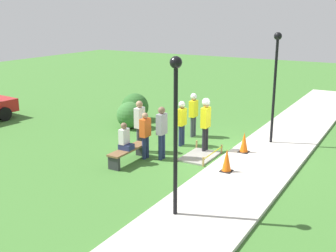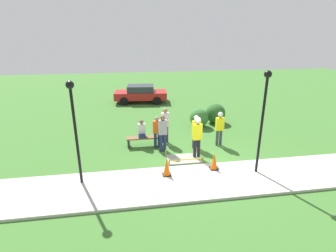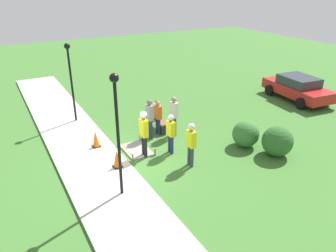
{
  "view_description": "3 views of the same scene",
  "coord_description": "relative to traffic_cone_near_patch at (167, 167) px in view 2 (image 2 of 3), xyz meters",
  "views": [
    {
      "loc": [
        -13.11,
        -5.24,
        4.88
      ],
      "look_at": [
        -0.6,
        2.05,
        0.9
      ],
      "focal_mm": 45.0,
      "sensor_mm": 36.0,
      "label": 1
    },
    {
      "loc": [
        -3.13,
        -9.71,
        5.35
      ],
      "look_at": [
        -1.22,
        2.13,
        1.15
      ],
      "focal_mm": 28.0,
      "sensor_mm": 36.0,
      "label": 2
    },
    {
      "loc": [
        10.49,
        -4.01,
        6.54
      ],
      "look_at": [
        -0.77,
        2.25,
        0.78
      ],
      "focal_mm": 35.0,
      "sensor_mm": 36.0,
      "label": 3
    }
  ],
  "objects": [
    {
      "name": "wet_concrete_patch",
      "position": [
        1.0,
        1.4,
        -0.42
      ],
      "size": [
        1.54,
        1.03,
        0.32
      ],
      "color": "gray",
      "rests_on": "ground_plane"
    },
    {
      "name": "sidewalk",
      "position": [
        1.72,
        -0.58,
        -0.41
      ],
      "size": [
        28.0,
        2.53,
        0.1
      ],
      "color": "#BCB7AD",
      "rests_on": "ground_plane"
    },
    {
      "name": "parked_car_red",
      "position": [
        -0.24,
        12.36,
        0.28
      ],
      "size": [
        4.39,
        2.4,
        1.41
      ],
      "rotation": [
        0.0,
        0.0,
        -0.1
      ],
      "color": "red",
      "rests_on": "ground_plane"
    },
    {
      "name": "lamppost_near",
      "position": [
        3.62,
        -0.29,
        2.28
      ],
      "size": [
        0.28,
        0.28,
        4.05
      ],
      "color": "black",
      "rests_on": "sidewalk"
    },
    {
      "name": "worker_assistant",
      "position": [
        1.84,
        2.57,
        0.54
      ],
      "size": [
        0.4,
        0.24,
        1.69
      ],
      "color": "navy",
      "rests_on": "ground_plane"
    },
    {
      "name": "park_bench",
      "position": [
        -0.66,
        3.22,
        -0.11
      ],
      "size": [
        1.75,
        0.44,
        0.49
      ],
      "color": "#2D2D33",
      "rests_on": "ground_plane"
    },
    {
      "name": "worker_supervisor",
      "position": [
        1.61,
        1.49,
        0.74
      ],
      "size": [
        0.4,
        0.28,
        1.96
      ],
      "color": "black",
      "rests_on": "ground_plane"
    },
    {
      "name": "ground_plane",
      "position": [
        1.72,
        0.69,
        -0.46
      ],
      "size": [
        60.0,
        60.0,
        0.0
      ],
      "primitive_type": "plane",
      "color": "#3D702D"
    },
    {
      "name": "shrub_rounded_mid",
      "position": [
        2.87,
        5.65,
        0.11
      ],
      "size": [
        1.14,
        1.14,
        1.14
      ],
      "color": "#387033",
      "rests_on": "ground_plane"
    },
    {
      "name": "person_seated_on_bench",
      "position": [
        -0.75,
        3.27,
        0.38
      ],
      "size": [
        0.36,
        0.44,
        0.89
      ],
      "color": "navy",
      "rests_on": "park_bench"
    },
    {
      "name": "bystander_in_gray_shirt",
      "position": [
        0.47,
        3.51,
        0.61
      ],
      "size": [
        0.4,
        0.24,
        1.86
      ],
      "color": "#383D47",
      "rests_on": "ground_plane"
    },
    {
      "name": "worker_trainee",
      "position": [
        3.1,
        2.73,
        0.59
      ],
      "size": [
        0.4,
        0.25,
        1.76
      ],
      "color": "#383D47",
      "rests_on": "ground_plane"
    },
    {
      "name": "traffic_cone_far_patch",
      "position": [
        1.99,
        0.18,
        -0.0
      ],
      "size": [
        0.34,
        0.34,
        0.71
      ],
      "color": "black",
      "rests_on": "sidewalk"
    },
    {
      "name": "traffic_cone_near_patch",
      "position": [
        0.0,
        0.0,
        0.0
      ],
      "size": [
        0.34,
        0.34,
        0.72
      ],
      "color": "black",
      "rests_on": "sidewalk"
    },
    {
      "name": "bystander_in_orange_shirt",
      "position": [
        -0.02,
        2.96,
        0.44
      ],
      "size": [
        0.4,
        0.22,
        1.6
      ],
      "color": "navy",
      "rests_on": "ground_plane"
    },
    {
      "name": "shrub_rounded_near",
      "position": [
        4.1,
        6.22,
        0.17
      ],
      "size": [
        1.25,
        1.25,
        1.25
      ],
      "color": "#2D6028",
      "rests_on": "ground_plane"
    },
    {
      "name": "bystander_in_white_shirt",
      "position": [
        0.19,
        2.44,
        0.59
      ],
      "size": [
        0.4,
        0.24,
        1.82
      ],
      "color": "navy",
      "rests_on": "ground_plane"
    },
    {
      "name": "lamppost_far",
      "position": [
        -3.24,
        -0.01,
        2.15
      ],
      "size": [
        0.28,
        0.28,
        3.82
      ],
      "color": "black",
      "rests_on": "sidewalk"
    }
  ]
}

